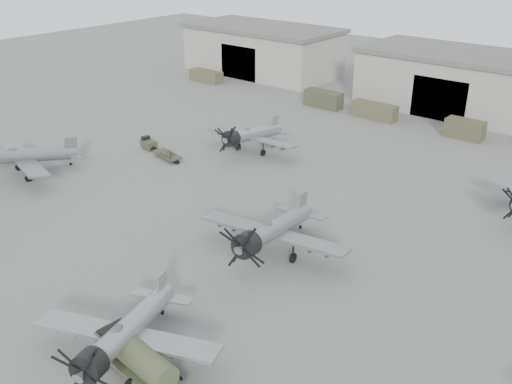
% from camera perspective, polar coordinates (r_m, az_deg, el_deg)
% --- Properties ---
extents(ground, '(220.00, 220.00, 0.00)m').
position_cam_1_polar(ground, '(45.57, -11.73, -9.40)').
color(ground, '#62625F').
rests_on(ground, ground).
extents(hangar_left, '(29.00, 14.80, 8.70)m').
position_cam_1_polar(hangar_left, '(110.71, 0.64, 14.07)').
color(hangar_left, '#9A9990').
rests_on(hangar_left, ground).
extents(hangar_center, '(29.00, 14.80, 8.70)m').
position_cam_1_polar(hangar_center, '(92.17, 19.62, 10.42)').
color(hangar_center, '#9A9990').
rests_on(hangar_center, ground).
extents(support_truck_0, '(6.49, 2.20, 2.02)m').
position_cam_1_polar(support_truck_0, '(104.85, -5.01, 11.48)').
color(support_truck_0, '#4B4931').
rests_on(support_truck_0, ground).
extents(support_truck_2, '(6.04, 2.20, 2.55)m').
position_cam_1_polar(support_truck_2, '(89.45, 6.76, 9.21)').
color(support_truck_2, '#393D28').
rests_on(support_truck_2, ground).
extents(support_truck_3, '(6.67, 2.20, 2.22)m').
position_cam_1_polar(support_truck_3, '(85.23, 11.75, 7.95)').
color(support_truck_3, '#494930').
rests_on(support_truck_3, ground).
extents(support_truck_4, '(4.94, 2.20, 2.46)m').
position_cam_1_polar(support_truck_4, '(80.17, 20.14, 5.94)').
color(support_truck_4, '#43432C').
rests_on(support_truck_4, ground).
extents(aircraft_near_1, '(12.24, 11.08, 4.98)m').
position_cam_1_polar(aircraft_near_1, '(37.56, -13.13, -13.70)').
color(aircraft_near_1, gray).
rests_on(aircraft_near_1, ground).
extents(aircraft_mid_0, '(12.94, 11.65, 5.15)m').
position_cam_1_polar(aircraft_mid_0, '(68.22, -22.59, 3.31)').
color(aircraft_mid_0, gray).
rests_on(aircraft_mid_0, ground).
extents(aircraft_mid_2, '(13.45, 12.10, 5.34)m').
position_cam_1_polar(aircraft_mid_2, '(47.40, 1.54, -3.93)').
color(aircraft_mid_2, gray).
rests_on(aircraft_mid_2, ground).
extents(aircraft_far_0, '(12.56, 11.30, 5.01)m').
position_cam_1_polar(aircraft_far_0, '(69.83, -0.63, 5.70)').
color(aircraft_far_0, gray).
rests_on(aircraft_far_0, ground).
extents(fuel_tanker, '(6.58, 2.66, 2.48)m').
position_cam_1_polar(fuel_tanker, '(36.99, -11.76, -15.94)').
color(fuel_tanker, '#424A30').
rests_on(fuel_tanker, ground).
extents(tug_trailer, '(7.68, 2.80, 1.52)m').
position_cam_1_polar(tug_trailer, '(71.56, -10.02, 4.35)').
color(tug_trailer, '#343825').
rests_on(tug_trailer, ground).
extents(ground_crew, '(0.50, 0.68, 1.71)m').
position_cam_1_polar(ground_crew, '(67.91, -8.64, 3.56)').
color(ground_crew, '#3D3C28').
rests_on(ground_crew, ground).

